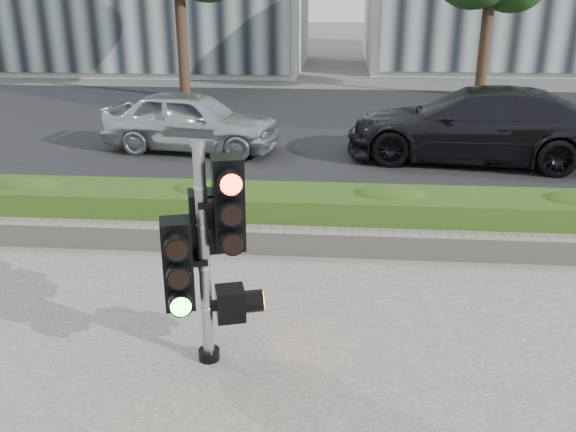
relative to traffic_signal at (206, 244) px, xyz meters
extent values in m
plane|color=#51514C|center=(0.51, 0.77, -1.28)|extent=(120.00, 120.00, 0.00)
cube|color=black|center=(0.51, 10.77, -1.27)|extent=(60.00, 13.00, 0.02)
cube|color=gray|center=(0.51, 3.92, -1.22)|extent=(60.00, 0.25, 0.12)
cube|color=gray|center=(0.51, 2.67, -1.08)|extent=(12.00, 0.32, 0.34)
cube|color=#4F7223|center=(0.51, 3.32, -0.91)|extent=(12.00, 1.00, 0.68)
cylinder|color=black|center=(-3.99, 15.27, 0.74)|extent=(0.36, 0.36, 4.03)
cylinder|color=black|center=(6.01, 16.27, 0.52)|extent=(0.36, 0.36, 3.58)
cylinder|color=black|center=(-0.02, -0.04, -1.19)|extent=(0.21, 0.21, 0.11)
cylinder|color=gray|center=(-0.02, -0.04, -0.15)|extent=(0.11, 0.11, 2.20)
cylinder|color=gray|center=(-0.02, -0.04, 0.98)|extent=(0.14, 0.14, 0.05)
cube|color=#FF1107|center=(0.23, 0.00, 0.42)|extent=(0.35, 0.35, 0.88)
cube|color=#14E51E|center=(-0.25, -0.14, -0.15)|extent=(0.35, 0.35, 0.88)
cube|color=black|center=(-0.06, 0.21, 0.15)|extent=(0.35, 0.35, 0.60)
cube|color=orange|center=(0.20, 0.06, -0.66)|extent=(0.35, 0.35, 0.32)
imported|color=#AFB1B6|center=(-2.09, 8.19, -0.58)|extent=(4.17, 2.15, 1.36)
imported|color=black|center=(4.12, 7.85, -0.47)|extent=(5.64, 2.93, 1.56)
camera|label=1|loc=(1.20, -5.20, 2.29)|focal=38.00mm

